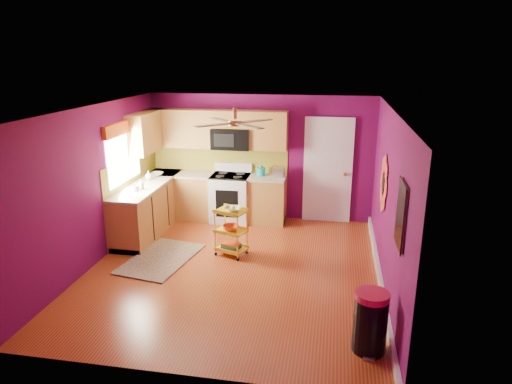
# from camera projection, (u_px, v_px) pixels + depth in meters

# --- Properties ---
(ground) EXTENTS (5.00, 5.00, 0.00)m
(ground) POSITION_uv_depth(u_px,v_px,m) (234.00, 269.00, 7.18)
(ground) COLOR maroon
(ground) RESTS_ON ground
(room_envelope) EXTENTS (4.54, 5.04, 2.52)m
(room_envelope) POSITION_uv_depth(u_px,v_px,m) (234.00, 169.00, 6.70)
(room_envelope) COLOR #610B4A
(room_envelope) RESTS_ON ground
(lower_cabinets) EXTENTS (2.81, 2.31, 0.94)m
(lower_cabinets) POSITION_uv_depth(u_px,v_px,m) (187.00, 203.00, 8.99)
(lower_cabinets) COLOR #9B672A
(lower_cabinets) RESTS_ON ground
(electric_range) EXTENTS (0.76, 0.66, 1.13)m
(electric_range) POSITION_uv_depth(u_px,v_px,m) (231.00, 197.00, 9.18)
(electric_range) COLOR white
(electric_range) RESTS_ON ground
(upper_cabinetry) EXTENTS (2.80, 2.30, 1.26)m
(upper_cabinetry) POSITION_uv_depth(u_px,v_px,m) (195.00, 131.00, 8.91)
(upper_cabinetry) COLOR #9B672A
(upper_cabinetry) RESTS_ON ground
(left_window) EXTENTS (0.08, 1.35, 1.08)m
(left_window) POSITION_uv_depth(u_px,v_px,m) (123.00, 144.00, 8.03)
(left_window) COLOR white
(left_window) RESTS_ON ground
(panel_door) EXTENTS (0.95, 0.11, 2.15)m
(panel_door) POSITION_uv_depth(u_px,v_px,m) (328.00, 172.00, 8.98)
(panel_door) COLOR white
(panel_door) RESTS_ON ground
(right_wall_art) EXTENTS (0.04, 2.74, 1.04)m
(right_wall_art) POSITION_uv_depth(u_px,v_px,m) (390.00, 196.00, 6.07)
(right_wall_art) COLOR black
(right_wall_art) RESTS_ON ground
(ceiling_fan) EXTENTS (1.01, 1.01, 0.26)m
(ceiling_fan) POSITION_uv_depth(u_px,v_px,m) (235.00, 122.00, 6.70)
(ceiling_fan) COLOR #BF8C3F
(ceiling_fan) RESTS_ON ground
(shag_rug) EXTENTS (1.15, 1.62, 0.02)m
(shag_rug) POSITION_uv_depth(u_px,v_px,m) (161.00, 259.00, 7.53)
(shag_rug) COLOR black
(shag_rug) RESTS_ON ground
(rolling_cart) EXTENTS (0.58, 0.50, 0.88)m
(rolling_cart) POSITION_uv_depth(u_px,v_px,m) (231.00, 230.00, 7.57)
(rolling_cart) COLOR yellow
(rolling_cart) RESTS_ON ground
(trash_can) EXTENTS (0.46, 0.47, 0.73)m
(trash_can) POSITION_uv_depth(u_px,v_px,m) (370.00, 322.00, 5.13)
(trash_can) COLOR black
(trash_can) RESTS_ON ground
(teal_kettle) EXTENTS (0.18, 0.18, 0.21)m
(teal_kettle) POSITION_uv_depth(u_px,v_px,m) (261.00, 171.00, 9.01)
(teal_kettle) COLOR teal
(teal_kettle) RESTS_ON lower_cabinets
(toaster) EXTENTS (0.22, 0.15, 0.18)m
(toaster) POSITION_uv_depth(u_px,v_px,m) (278.00, 172.00, 8.91)
(toaster) COLOR beige
(toaster) RESTS_ON lower_cabinets
(soap_bottle_a) EXTENTS (0.08, 0.08, 0.18)m
(soap_bottle_a) POSITION_uv_depth(u_px,v_px,m) (141.00, 184.00, 8.10)
(soap_bottle_a) COLOR #EA3F72
(soap_bottle_a) RESTS_ON lower_cabinets
(soap_bottle_b) EXTENTS (0.14, 0.14, 0.18)m
(soap_bottle_b) POSITION_uv_depth(u_px,v_px,m) (149.00, 175.00, 8.70)
(soap_bottle_b) COLOR white
(soap_bottle_b) RESTS_ON lower_cabinets
(counter_dish) EXTENTS (0.24, 0.24, 0.06)m
(counter_dish) POSITION_uv_depth(u_px,v_px,m) (157.00, 174.00, 9.03)
(counter_dish) COLOR white
(counter_dish) RESTS_ON lower_cabinets
(counter_cup) EXTENTS (0.12, 0.12, 0.10)m
(counter_cup) POSITION_uv_depth(u_px,v_px,m) (135.00, 189.00, 7.99)
(counter_cup) COLOR white
(counter_cup) RESTS_ON lower_cabinets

